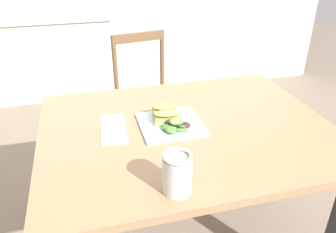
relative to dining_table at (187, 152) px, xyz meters
name	(u,v)px	position (x,y,z in m)	size (l,w,h in m)	color
dining_table	(187,152)	(0.00, 0.00, 0.00)	(1.17, 0.91, 0.74)	#997551
chair_wooden_far	(147,99)	(0.02, 0.91, -0.16)	(0.45, 0.45, 0.87)	brown
plate_lunch	(171,124)	(-0.06, 0.03, 0.13)	(0.25, 0.25, 0.01)	silver
sandwich_half_front	(167,117)	(-0.08, 0.03, 0.17)	(0.11, 0.07, 0.06)	tan
sandwich_half_back	(165,110)	(-0.07, 0.10, 0.17)	(0.11, 0.07, 0.06)	tan
salad_mixed_greens	(175,124)	(-0.06, -0.01, 0.15)	(0.14, 0.12, 0.04)	#518438
napkin_folded	(113,128)	(-0.29, 0.06, 0.13)	(0.10, 0.24, 0.00)	white
fork_on_napkin	(113,126)	(-0.29, 0.08, 0.13)	(0.03, 0.19, 0.00)	silver
mason_jar_iced_tea	(177,175)	(-0.15, -0.36, 0.19)	(0.09, 0.09, 0.13)	gold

